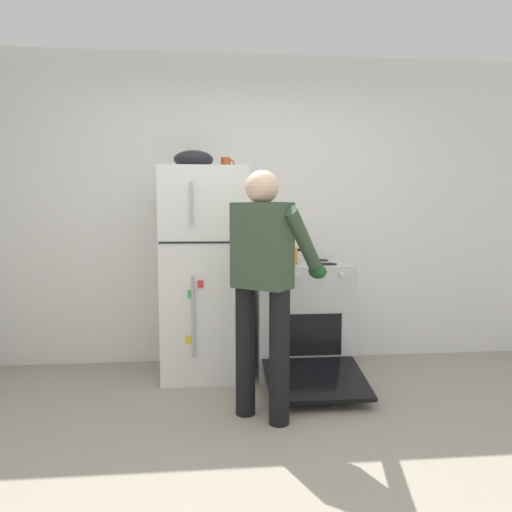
# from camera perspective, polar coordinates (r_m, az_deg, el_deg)

# --- Properties ---
(ground) EXTENTS (8.00, 8.00, 0.00)m
(ground) POSITION_cam_1_polar(r_m,az_deg,el_deg) (2.67, 1.90, -24.84)
(ground) COLOR #9E9384
(kitchen_wall_back) EXTENTS (6.00, 0.10, 2.70)m
(kitchen_wall_back) POSITION_cam_1_polar(r_m,az_deg,el_deg) (4.24, -1.36, 5.51)
(kitchen_wall_back) COLOR white
(kitchen_wall_back) RESTS_ON ground
(refrigerator) EXTENTS (0.68, 0.72, 1.69)m
(refrigerator) POSITION_cam_1_polar(r_m,az_deg,el_deg) (3.89, -6.23, -1.99)
(refrigerator) COLOR white
(refrigerator) RESTS_ON ground
(stove_range) EXTENTS (0.76, 1.22, 0.92)m
(stove_range) POSITION_cam_1_polar(r_m,az_deg,el_deg) (4.01, 5.45, -7.48)
(stove_range) COLOR silver
(stove_range) RESTS_ON ground
(person_cook) EXTENTS (0.67, 0.70, 1.60)m
(person_cook) POSITION_cam_1_polar(r_m,az_deg,el_deg) (3.00, 1.12, -2.03)
(person_cook) COLOR black
(person_cook) RESTS_ON ground
(red_pot) EXTENTS (0.34, 0.24, 0.12)m
(red_pot) POSITION_cam_1_polar(r_m,az_deg,el_deg) (3.86, 3.28, 0.10)
(red_pot) COLOR orange
(red_pot) RESTS_ON stove_range
(coffee_mug) EXTENTS (0.11, 0.08, 0.10)m
(coffee_mug) POSITION_cam_1_polar(r_m,az_deg,el_deg) (3.93, -3.64, 11.15)
(coffee_mug) COLOR #B24C1E
(coffee_mug) RESTS_ON refrigerator
(mixing_bowl) EXTENTS (0.32, 0.32, 0.14)m
(mixing_bowl) POSITION_cam_1_polar(r_m,az_deg,el_deg) (3.88, -7.58, 11.53)
(mixing_bowl) COLOR black
(mixing_bowl) RESTS_ON refrigerator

